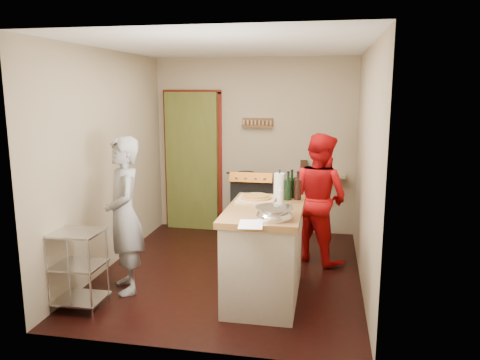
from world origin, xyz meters
name	(u,v)px	position (x,y,z in m)	size (l,w,h in m)	color
floor	(231,271)	(0.00, 0.00, 0.00)	(3.50, 3.50, 0.00)	black
back_wall	(214,156)	(-0.64, 1.78, 1.13)	(3.00, 0.44, 2.60)	tan
left_wall	(108,160)	(-1.50, 0.00, 1.30)	(0.04, 3.50, 2.60)	tan
right_wall	(366,168)	(1.50, 0.00, 1.30)	(0.04, 3.50, 2.60)	tan
ceiling	(230,45)	(0.00, 0.00, 2.61)	(3.00, 3.50, 0.02)	white
stove	(254,206)	(0.05, 1.42, 0.45)	(0.60, 0.63, 1.00)	black
wire_shelving	(78,266)	(-1.28, -1.20, 0.44)	(0.48, 0.40, 0.80)	silver
island	(265,251)	(0.48, -0.61, 0.51)	(0.76, 1.43, 1.28)	#BEB2A1
person_stripe	(124,216)	(-1.00, -0.71, 0.83)	(0.61, 0.40, 1.66)	#A2A1A6
person_red	(319,198)	(1.00, 0.59, 0.81)	(0.79, 0.61, 1.62)	red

